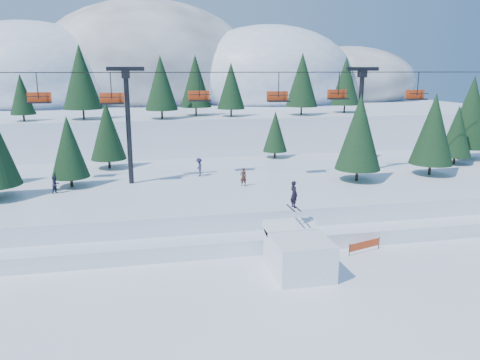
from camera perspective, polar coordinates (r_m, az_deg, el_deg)
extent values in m
plane|color=white|center=(28.46, 5.53, -12.87)|extent=(160.00, 160.00, 0.00)
cube|color=white|center=(44.49, -1.33, -1.38)|extent=(70.00, 22.00, 2.50)
cube|color=white|center=(35.35, 1.67, -6.51)|extent=(70.00, 6.00, 1.10)
cube|color=white|center=(93.14, -7.05, 7.33)|extent=(110.00, 60.00, 6.00)
ellipsoid|color=white|center=(98.41, -24.22, 11.53)|extent=(36.00, 32.40, 19.80)
ellipsoid|color=#605B59|center=(102.34, -11.17, 13.47)|extent=(44.00, 39.60, 26.40)
ellipsoid|color=white|center=(97.80, 3.52, 12.63)|extent=(34.00, 30.60, 19.72)
ellipsoid|color=#605B59|center=(110.33, 12.94, 11.73)|extent=(30.00, 27.00, 15.00)
cylinder|color=black|center=(65.20, -9.48, 7.90)|extent=(0.26, 0.26, 1.19)
cone|color=#1C3F20|center=(64.95, -9.63, 11.62)|extent=(4.41, 4.41, 7.29)
cylinder|color=black|center=(67.83, -1.09, 8.23)|extent=(0.26, 0.26, 1.06)
cone|color=#1C3F20|center=(67.60, -1.10, 11.42)|extent=(3.94, 3.94, 6.51)
cylinder|color=black|center=(70.29, 7.47, 8.38)|extent=(0.26, 0.26, 1.25)
cone|color=#1C3F20|center=(70.06, 7.58, 12.02)|extent=(4.66, 4.66, 7.70)
cylinder|color=black|center=(67.14, -18.52, 7.63)|extent=(0.26, 0.26, 1.38)
cone|color=#1C3F20|center=(66.89, -18.84, 11.83)|extent=(5.13, 5.13, 8.48)
cylinder|color=black|center=(75.70, 12.60, 8.49)|extent=(0.26, 0.26, 1.20)
cone|color=#1C3F20|center=(75.48, 12.76, 11.72)|extent=(4.44, 4.44, 7.34)
cylinder|color=black|center=(67.66, -24.85, 6.91)|extent=(0.26, 0.26, 0.85)
cone|color=#1C3F20|center=(67.45, -25.10, 9.46)|extent=(3.15, 3.15, 5.21)
cylinder|color=black|center=(69.48, -5.37, 8.36)|extent=(0.26, 0.26, 1.21)
cone|color=#1C3F20|center=(69.25, -5.45, 11.93)|extent=(4.50, 4.50, 7.45)
cube|color=white|center=(29.97, 7.20, -9.06)|extent=(3.48, 4.30, 2.35)
cube|color=white|center=(31.17, 6.16, -5.73)|extent=(3.48, 1.50, 0.84)
imported|color=black|center=(30.31, 6.59, -1.75)|extent=(0.58, 0.73, 1.77)
cube|color=black|center=(30.49, 6.19, -3.40)|extent=(0.11, 1.65, 0.03)
cube|color=black|center=(30.62, 6.90, -3.35)|extent=(0.11, 1.65, 0.03)
cylinder|color=black|center=(42.63, -13.43, 6.17)|extent=(0.44, 0.44, 10.00)
cube|color=black|center=(42.33, -13.81, 13.03)|extent=(3.20, 0.35, 0.35)
cube|color=black|center=(42.34, -13.77, 12.42)|extent=(0.70, 0.70, 0.70)
cylinder|color=black|center=(47.45, 14.36, 6.81)|extent=(0.44, 0.44, 10.00)
cube|color=black|center=(47.18, 14.73, 12.97)|extent=(3.20, 0.35, 0.35)
cube|color=black|center=(47.18, 14.69, 12.42)|extent=(0.70, 0.70, 0.70)
cylinder|color=black|center=(42.28, 1.63, 12.99)|extent=(46.00, 0.06, 0.06)
cylinder|color=black|center=(44.62, 0.89, 13.01)|extent=(46.00, 0.06, 0.06)
cylinder|color=black|center=(44.38, -23.48, 10.52)|extent=(0.08, 0.08, 2.20)
cube|color=black|center=(44.45, -23.31, 8.65)|extent=(2.00, 0.75, 0.12)
cube|color=red|center=(44.79, -23.27, 9.27)|extent=(2.00, 0.10, 0.85)
cylinder|color=black|center=(44.07, -23.46, 9.33)|extent=(2.00, 0.06, 0.06)
cylinder|color=black|center=(41.21, -15.46, 10.99)|extent=(0.08, 0.08, 2.20)
cube|color=black|center=(41.28, -15.33, 8.98)|extent=(2.00, 0.75, 0.12)
cube|color=red|center=(41.63, -15.34, 9.64)|extent=(2.00, 0.10, 0.85)
cylinder|color=black|center=(40.90, -15.41, 9.71)|extent=(2.00, 0.06, 0.06)
cylinder|color=black|center=(43.86, -5.01, 11.52)|extent=(0.08, 0.08, 2.20)
cube|color=black|center=(43.93, -4.97, 9.63)|extent=(2.00, 0.75, 0.12)
cube|color=red|center=(44.28, -5.05, 10.24)|extent=(2.00, 0.10, 0.85)
cylinder|color=black|center=(43.55, -4.93, 10.32)|extent=(2.00, 0.06, 0.06)
cylinder|color=black|center=(42.91, 4.74, 11.49)|extent=(0.08, 0.08, 2.20)
cube|color=black|center=(42.98, 4.70, 9.56)|extent=(2.00, 0.75, 0.12)
cube|color=red|center=(43.32, 4.57, 10.18)|extent=(2.00, 0.10, 0.85)
cylinder|color=black|center=(42.62, 4.85, 10.26)|extent=(2.00, 0.06, 0.06)
cylinder|color=black|center=(47.52, 11.96, 11.42)|extent=(0.08, 0.08, 2.20)
cube|color=black|center=(47.58, 11.88, 9.68)|extent=(2.00, 0.75, 0.12)
cube|color=red|center=(47.90, 11.72, 10.25)|extent=(2.00, 0.10, 0.85)
cylinder|color=black|center=(47.23, 12.08, 10.31)|extent=(2.00, 0.06, 0.06)
cylinder|color=black|center=(48.71, 20.88, 10.89)|extent=(0.08, 0.08, 2.20)
cube|color=black|center=(48.77, 20.74, 9.19)|extent=(2.00, 0.75, 0.12)
cube|color=red|center=(49.07, 20.54, 9.76)|extent=(2.00, 0.10, 0.85)
cylinder|color=black|center=(48.45, 21.01, 9.80)|extent=(2.00, 0.06, 0.06)
cylinder|color=black|center=(49.30, 22.11, 1.23)|extent=(0.26, 0.26, 1.10)
cone|color=#1C3F20|center=(48.69, 22.52, 5.77)|extent=(4.10, 4.10, 6.79)
cylinder|color=black|center=(55.96, 24.63, 2.22)|extent=(0.26, 0.26, 0.89)
cone|color=#1C3F20|center=(55.51, 24.95, 5.45)|extent=(3.31, 3.31, 5.47)
cylinder|color=black|center=(60.13, 25.90, 3.00)|extent=(0.26, 0.26, 1.32)
cone|color=#1C3F20|center=(59.58, 26.36, 7.44)|extent=(4.89, 4.89, 8.08)
cylinder|color=black|center=(55.83, 14.39, 2.95)|extent=(0.26, 0.26, 0.79)
cone|color=#1C3F20|center=(55.42, 14.56, 5.82)|extent=(2.94, 2.94, 4.86)
cylinder|color=black|center=(50.59, -15.64, 1.94)|extent=(0.26, 0.26, 0.97)
cone|color=#1C3F20|center=(50.05, -15.88, 5.84)|extent=(3.62, 3.62, 5.98)
cylinder|color=black|center=(54.85, 4.27, 3.13)|extent=(0.26, 0.26, 0.76)
cone|color=#1C3F20|center=(54.44, 4.31, 5.93)|extent=(2.81, 2.81, 4.65)
cylinder|color=black|center=(43.56, -19.85, -0.22)|extent=(0.26, 0.26, 0.87)
cone|color=#1C3F20|center=(42.98, -20.17, 3.83)|extent=(3.25, 3.25, 5.37)
cylinder|color=black|center=(44.53, 14.05, 0.62)|extent=(0.26, 0.26, 1.11)
cone|color=#1C3F20|center=(43.85, 14.34, 5.70)|extent=(4.14, 4.14, 6.85)
imported|color=#28294D|center=(45.16, -5.01, 1.57)|extent=(0.73, 1.19, 1.77)
imported|color=#213D23|center=(51.99, 12.50, 2.92)|extent=(0.99, 0.72, 1.88)
imported|color=#222139|center=(41.62, -21.55, -0.54)|extent=(0.89, 0.91, 1.48)
imported|color=#42231A|center=(41.18, 0.41, 0.38)|extent=(0.64, 0.47, 1.64)
cylinder|color=black|center=(33.34, 13.20, -8.30)|extent=(0.06, 0.06, 0.90)
cylinder|color=black|center=(35.21, 16.57, -7.33)|extent=(0.06, 0.06, 0.90)
cube|color=red|center=(34.22, 14.94, -7.65)|extent=(2.68, 0.90, 0.55)
cylinder|color=black|center=(35.94, 15.19, -6.82)|extent=(0.06, 0.06, 0.90)
cylinder|color=black|center=(38.00, 17.98, -5.90)|extent=(0.06, 0.06, 0.90)
cube|color=red|center=(36.93, 16.64, -6.20)|extent=(2.61, 1.09, 0.55)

